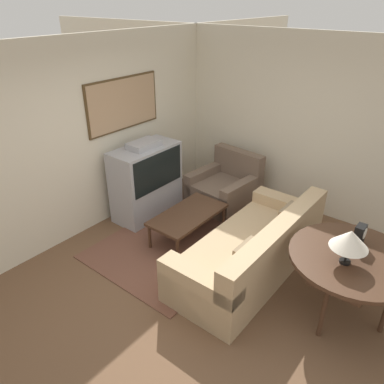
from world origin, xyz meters
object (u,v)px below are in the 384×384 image
object	(u,v)px
tv	(146,181)
table_lamp	(350,239)
console_table	(353,261)
mantel_clock	(360,235)
coffee_table	(188,216)
couch	(252,252)
armchair	(225,188)

from	to	relation	value
tv	table_lamp	world-z (taller)	tv
console_table	mantel_clock	bearing A→B (deg)	10.18
coffee_table	couch	bearing A→B (deg)	-93.62
tv	couch	world-z (taller)	tv
armchair	table_lamp	distance (m)	2.83
couch	armchair	distance (m)	1.76
coffee_table	console_table	size ratio (longest dim) A/B	0.89
tv	couch	distance (m)	2.05
tv	armchair	world-z (taller)	tv
console_table	mantel_clock	size ratio (longest dim) A/B	5.45
couch	armchair	bearing A→B (deg)	-134.79
console_table	table_lamp	distance (m)	0.37
table_lamp	mantel_clock	distance (m)	0.42
armchair	coffee_table	size ratio (longest dim) A/B	0.89
couch	console_table	distance (m)	1.21
tv	mantel_clock	size ratio (longest dim) A/B	5.18
couch	coffee_table	world-z (taller)	couch
mantel_clock	console_table	bearing A→B (deg)	-169.82
coffee_table	table_lamp	distance (m)	2.29
coffee_table	mantel_clock	xyz separation A→B (m)	(0.17, -2.18, 0.52)
couch	coffee_table	size ratio (longest dim) A/B	1.98
couch	tv	bearing A→B (deg)	-95.66
mantel_clock	couch	bearing A→B (deg)	102.37
tv	table_lamp	size ratio (longest dim) A/B	3.27
table_lamp	couch	bearing A→B (deg)	82.47
couch	armchair	world-z (taller)	armchair
tv	armchair	distance (m)	1.33
couch	table_lamp	distance (m)	1.34
coffee_table	mantel_clock	bearing A→B (deg)	-85.49
armchair	table_lamp	size ratio (longest dim) A/B	2.74
coffee_table	table_lamp	bearing A→B (deg)	-95.59
armchair	console_table	size ratio (longest dim) A/B	0.80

